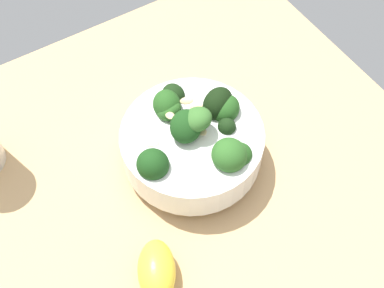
{
  "coord_description": "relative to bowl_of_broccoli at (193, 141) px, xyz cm",
  "views": [
    {
      "loc": [
        -26.45,
        15.28,
        59.62
      ],
      "look_at": [
        4.57,
        -4.08,
        4.0
      ],
      "focal_mm": 46.98,
      "sensor_mm": 36.0,
      "label": 1
    }
  ],
  "objects": [
    {
      "name": "ground_plane",
      "position": [
        -4.56,
        4.27,
        -6.98
      ],
      "size": [
        71.18,
        71.18,
        4.59
      ],
      "primitive_type": "cube",
      "color": "tan"
    },
    {
      "name": "lemon_wedge",
      "position": [
        -11.86,
        12.51,
        -2.53
      ],
      "size": [
        8.83,
        7.48,
        4.3
      ],
      "primitive_type": "ellipsoid",
      "rotation": [
        0.0,
        0.0,
        2.67
      ],
      "color": "yellow",
      "rests_on": "ground_plane"
    },
    {
      "name": "bowl_of_broccoli",
      "position": [
        0.0,
        0.0,
        0.0
      ],
      "size": [
        18.78,
        19.52,
        11.17
      ],
      "color": "white",
      "rests_on": "ground_plane"
    }
  ]
}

